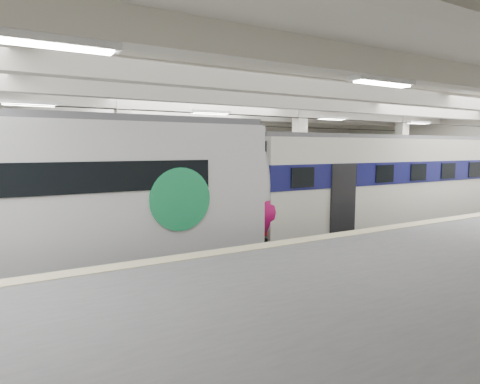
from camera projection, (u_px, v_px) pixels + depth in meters
station_hall at (265, 160)px, 11.89m from camera, size 36.00×24.00×5.75m
modern_emu at (83, 199)px, 11.09m from camera, size 13.97×2.88×4.50m
older_rer at (373, 183)px, 16.74m from camera, size 12.38×2.73×4.13m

